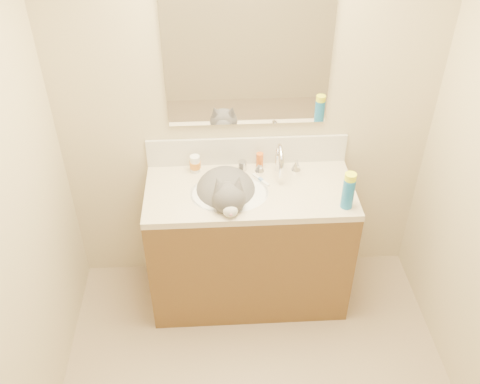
{
  "coord_description": "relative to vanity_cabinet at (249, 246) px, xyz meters",
  "views": [
    {
      "loc": [
        -0.2,
        -1.45,
        2.71
      ],
      "look_at": [
        -0.06,
        0.92,
        0.88
      ],
      "focal_mm": 40.0,
      "sensor_mm": 36.0,
      "label": 1
    }
  ],
  "objects": [
    {
      "name": "vanity_cabinet",
      "position": [
        0.0,
        0.0,
        0.0
      ],
      "size": [
        1.2,
        0.55,
        0.82
      ],
      "primitive_type": "cube",
      "color": "brown",
      "rests_on": "ground"
    },
    {
      "name": "toothbrush_head",
      "position": [
        0.07,
        0.08,
        0.46
      ],
      "size": [
        0.03,
        0.03,
        0.02
      ],
      "primitive_type": "cube",
      "rotation": [
        0.0,
        0.0,
        0.6
      ],
      "color": "#6895DE",
      "rests_on": "counter_slab"
    },
    {
      "name": "amber_bottle",
      "position": [
        0.07,
        0.21,
        0.5
      ],
      "size": [
        0.05,
        0.05,
        0.1
      ],
      "primitive_type": "cylinder",
      "rotation": [
        0.0,
        0.0,
        -0.24
      ],
      "color": "#CC5918",
      "rests_on": "counter_slab"
    },
    {
      "name": "faucet",
      "position": [
        0.18,
        0.14,
        0.54
      ],
      "size": [
        0.28,
        0.2,
        0.21
      ],
      "color": "silver",
      "rests_on": "counter_slab"
    },
    {
      "name": "spray_can",
      "position": [
        0.52,
        -0.19,
        0.54
      ],
      "size": [
        0.07,
        0.07,
        0.18
      ],
      "primitive_type": "cylinder",
      "rotation": [
        0.0,
        0.0,
        0.07
      ],
      "color": "#196DB4",
      "rests_on": "counter_slab"
    },
    {
      "name": "counter_slab",
      "position": [
        0.0,
        0.0,
        0.43
      ],
      "size": [
        1.2,
        0.55,
        0.04
      ],
      "primitive_type": "cube",
      "color": "beige",
      "rests_on": "vanity_cabinet"
    },
    {
      "name": "spray_cap",
      "position": [
        0.52,
        -0.19,
        0.65
      ],
      "size": [
        0.07,
        0.07,
        0.04
      ],
      "primitive_type": "cylinder",
      "rotation": [
        0.0,
        0.0,
        0.07
      ],
      "color": "#F1FF1A",
      "rests_on": "spray_can"
    },
    {
      "name": "silver_jar",
      "position": [
        -0.03,
        0.2,
        0.48
      ],
      "size": [
        0.06,
        0.06,
        0.06
      ],
      "primitive_type": "cylinder",
      "rotation": [
        0.0,
        0.0,
        0.19
      ],
      "color": "#B7B7BC",
      "rests_on": "counter_slab"
    },
    {
      "name": "pill_label",
      "position": [
        -0.31,
        0.2,
        0.5
      ],
      "size": [
        0.07,
        0.07,
        0.04
      ],
      "primitive_type": "cylinder",
      "rotation": [
        0.0,
        0.0,
        -0.05
      ],
      "color": "orange",
      "rests_on": "pill_bottle"
    },
    {
      "name": "room_shell",
      "position": [
        0.0,
        -0.97,
        1.08
      ],
      "size": [
        2.24,
        2.54,
        2.52
      ],
      "color": "beige",
      "rests_on": "ground"
    },
    {
      "name": "mirror",
      "position": [
        0.0,
        0.26,
        1.13
      ],
      "size": [
        0.9,
        0.02,
        0.8
      ],
      "primitive_type": "cube",
      "color": "white",
      "rests_on": "room_shell"
    },
    {
      "name": "pill_bottle",
      "position": [
        -0.31,
        0.2,
        0.5
      ],
      "size": [
        0.06,
        0.06,
        0.11
      ],
      "primitive_type": "cylinder",
      "rotation": [
        0.0,
        0.0,
        -0.05
      ],
      "color": "white",
      "rests_on": "counter_slab"
    },
    {
      "name": "cat",
      "position": [
        -0.13,
        -0.02,
        0.44
      ],
      "size": [
        0.41,
        0.5,
        0.36
      ],
      "rotation": [
        0.0,
        0.0,
        0.06
      ],
      "color": "#4D4A4D",
      "rests_on": "basin"
    },
    {
      "name": "backsplash",
      "position": [
        0.0,
        0.26,
        0.54
      ],
      "size": [
        1.2,
        0.02,
        0.18
      ],
      "primitive_type": "cube",
      "color": "beige",
      "rests_on": "counter_slab"
    },
    {
      "name": "toothbrush",
      "position": [
        0.07,
        0.08,
        0.46
      ],
      "size": [
        0.09,
        0.13,
        0.01
      ],
      "primitive_type": "cube",
      "rotation": [
        0.0,
        0.0,
        0.6
      ],
      "color": "white",
      "rests_on": "counter_slab"
    },
    {
      "name": "basin",
      "position": [
        -0.12,
        -0.03,
        0.38
      ],
      "size": [
        0.45,
        0.36,
        0.14
      ],
      "primitive_type": "ellipsoid",
      "color": "white",
      "rests_on": "vanity_cabinet"
    }
  ]
}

